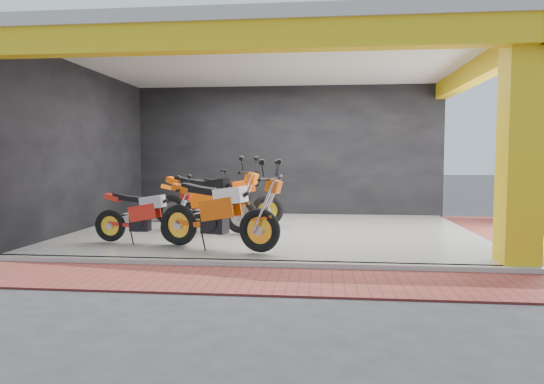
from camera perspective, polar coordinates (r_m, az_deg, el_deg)
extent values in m
plane|color=#2D2D30|center=(8.12, -1.13, -7.29)|extent=(80.00, 80.00, 0.00)
cube|color=silver|center=(10.07, 0.28, -4.79)|extent=(8.00, 6.00, 0.10)
cube|color=beige|center=(10.15, 0.29, 15.42)|extent=(8.40, 6.40, 0.20)
cube|color=black|center=(13.04, 1.65, 4.70)|extent=(8.20, 0.20, 3.50)
cube|color=black|center=(11.14, -21.27, 4.55)|extent=(0.20, 6.20, 3.50)
cube|color=yellow|center=(7.67, 27.18, 4.76)|extent=(0.50, 0.50, 3.50)
cube|color=yellow|center=(7.18, -2.21, 17.77)|extent=(8.40, 0.30, 0.40)
cube|color=yellow|center=(10.49, 23.21, 13.06)|extent=(0.30, 6.40, 0.40)
cube|color=silver|center=(7.12, -2.17, -8.49)|extent=(8.00, 0.20, 0.10)
cube|color=#983531|center=(6.38, -3.17, -10.29)|extent=(9.00, 1.40, 0.03)
cube|color=#983531|center=(10.73, 26.82, -4.87)|extent=(1.40, 7.00, 0.03)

